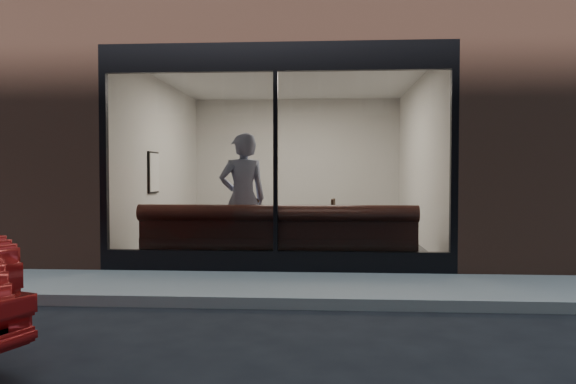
# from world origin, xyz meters

# --- Properties ---
(ground) EXTENTS (120.00, 120.00, 0.00)m
(ground) POSITION_xyz_m (0.00, 0.00, 0.00)
(ground) COLOR black
(ground) RESTS_ON ground
(sidewalk_near) EXTENTS (40.00, 2.00, 0.01)m
(sidewalk_near) POSITION_xyz_m (0.00, 1.00, 0.01)
(sidewalk_near) COLOR gray
(sidewalk_near) RESTS_ON ground
(kerb_near) EXTENTS (40.00, 0.10, 0.12)m
(kerb_near) POSITION_xyz_m (0.00, -0.05, 0.06)
(kerb_near) COLOR gray
(kerb_near) RESTS_ON ground
(host_building_pier_left) EXTENTS (2.50, 12.00, 3.20)m
(host_building_pier_left) POSITION_xyz_m (-3.75, 8.00, 1.60)
(host_building_pier_left) COLOR brown
(host_building_pier_left) RESTS_ON ground
(host_building_pier_right) EXTENTS (2.50, 12.00, 3.20)m
(host_building_pier_right) POSITION_xyz_m (3.75, 8.00, 1.60)
(host_building_pier_right) COLOR brown
(host_building_pier_right) RESTS_ON ground
(host_building_backfill) EXTENTS (5.00, 6.00, 3.20)m
(host_building_backfill) POSITION_xyz_m (0.00, 11.00, 1.60)
(host_building_backfill) COLOR brown
(host_building_backfill) RESTS_ON ground
(cafe_floor) EXTENTS (6.00, 6.00, 0.00)m
(cafe_floor) POSITION_xyz_m (0.00, 5.00, 0.02)
(cafe_floor) COLOR #2D2D30
(cafe_floor) RESTS_ON ground
(cafe_ceiling) EXTENTS (6.00, 6.00, 0.00)m
(cafe_ceiling) POSITION_xyz_m (0.00, 5.00, 3.19)
(cafe_ceiling) COLOR white
(cafe_ceiling) RESTS_ON host_building_upper
(cafe_wall_back) EXTENTS (5.00, 0.00, 5.00)m
(cafe_wall_back) POSITION_xyz_m (0.00, 7.99, 1.60)
(cafe_wall_back) COLOR silver
(cafe_wall_back) RESTS_ON ground
(cafe_wall_left) EXTENTS (0.00, 6.00, 6.00)m
(cafe_wall_left) POSITION_xyz_m (-2.49, 5.00, 1.60)
(cafe_wall_left) COLOR silver
(cafe_wall_left) RESTS_ON ground
(cafe_wall_right) EXTENTS (0.00, 6.00, 6.00)m
(cafe_wall_right) POSITION_xyz_m (2.49, 5.00, 1.60)
(cafe_wall_right) COLOR silver
(cafe_wall_right) RESTS_ON ground
(storefront_kick) EXTENTS (5.00, 0.10, 0.30)m
(storefront_kick) POSITION_xyz_m (0.00, 2.05, 0.15)
(storefront_kick) COLOR black
(storefront_kick) RESTS_ON ground
(storefront_header) EXTENTS (5.00, 0.10, 0.40)m
(storefront_header) POSITION_xyz_m (0.00, 2.05, 3.00)
(storefront_header) COLOR black
(storefront_header) RESTS_ON host_building_upper
(storefront_mullion) EXTENTS (0.06, 0.10, 2.50)m
(storefront_mullion) POSITION_xyz_m (0.00, 2.05, 1.55)
(storefront_mullion) COLOR black
(storefront_mullion) RESTS_ON storefront_kick
(storefront_glass) EXTENTS (4.80, 0.00, 4.80)m
(storefront_glass) POSITION_xyz_m (0.00, 2.02, 1.55)
(storefront_glass) COLOR white
(storefront_glass) RESTS_ON storefront_kick
(banquette) EXTENTS (4.00, 0.55, 0.45)m
(banquette) POSITION_xyz_m (0.00, 2.45, 0.23)
(banquette) COLOR #341912
(banquette) RESTS_ON cafe_floor
(person) EXTENTS (0.85, 0.72, 2.00)m
(person) POSITION_xyz_m (-0.57, 2.75, 1.00)
(person) COLOR #909ABD
(person) RESTS_ON cafe_floor
(cafe_table_left) EXTENTS (0.80, 0.80, 0.05)m
(cafe_table_left) POSITION_xyz_m (-1.57, 3.00, 0.74)
(cafe_table_left) COLOR black
(cafe_table_left) RESTS_ON cafe_floor
(cafe_table_right) EXTENTS (0.57, 0.57, 0.03)m
(cafe_table_right) POSITION_xyz_m (1.78, 3.15, 0.74)
(cafe_table_right) COLOR black
(cafe_table_right) RESTS_ON cafe_floor
(cafe_chair_left) EXTENTS (0.47, 0.47, 0.04)m
(cafe_chair_left) POSITION_xyz_m (-0.68, 4.23, 0.24)
(cafe_chair_left) COLOR black
(cafe_chair_left) RESTS_ON cafe_floor
(cafe_chair_right) EXTENTS (0.45, 0.45, 0.04)m
(cafe_chair_right) POSITION_xyz_m (0.64, 3.82, 0.24)
(cafe_chair_right) COLOR black
(cafe_chair_right) RESTS_ON cafe_floor
(wall_poster) EXTENTS (0.02, 0.53, 0.70)m
(wall_poster) POSITION_xyz_m (-2.45, 4.40, 1.40)
(wall_poster) COLOR white
(wall_poster) RESTS_ON cafe_wall_left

